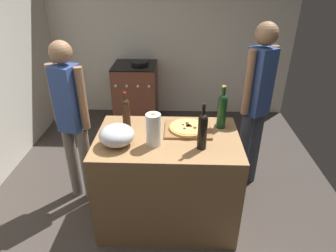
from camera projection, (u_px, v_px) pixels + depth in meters
name	position (u px, v px, depth m)	size (l,w,h in m)	color
ground_plane	(155.00, 162.00, 3.68)	(3.98, 3.59, 0.02)	#3F3833
kitchen_wall_rear	(161.00, 31.00, 4.42)	(3.98, 0.10, 2.60)	silver
counter	(168.00, 179.00, 2.66)	(1.21, 0.77, 0.89)	#9E7247
cutting_board	(188.00, 129.00, 2.55)	(0.40, 0.32, 0.02)	olive
pizza	(188.00, 127.00, 2.54)	(0.33, 0.33, 0.03)	tan
mixing_bowl	(117.00, 135.00, 2.31)	(0.28, 0.28, 0.17)	#B2B2B7
paper_towel_roll	(154.00, 130.00, 2.29)	(0.12, 0.12, 0.27)	white
wine_bottle_clear	(202.00, 130.00, 2.23)	(0.07, 0.07, 0.38)	black
wine_bottle_amber	(126.00, 111.00, 2.56)	(0.07, 0.07, 0.32)	#331E0F
wine_bottle_dark	(222.00, 109.00, 2.52)	(0.08, 0.08, 0.39)	#143819
stove	(136.00, 93.00, 4.48)	(0.62, 0.62, 0.94)	brown
person_in_stripes	(72.00, 117.00, 2.70)	(0.35, 0.25, 1.62)	slate
person_in_red	(256.00, 100.00, 2.85)	(0.31, 0.27, 1.73)	#383D4C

